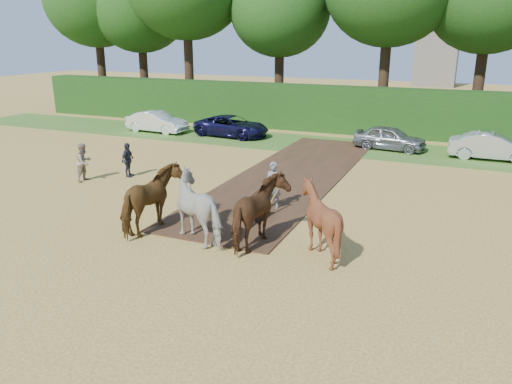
{
  "coord_description": "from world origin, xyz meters",
  "views": [
    {
      "loc": [
        8.69,
        -13.92,
        6.14
      ],
      "look_at": [
        2.75,
        -0.05,
        1.4
      ],
      "focal_mm": 35.0,
      "sensor_mm": 36.0,
      "label": 1
    }
  ],
  "objects_px": {
    "spectator_near": "(84,162)",
    "plough_team": "(233,209)",
    "spectator_far": "(128,160)",
    "parked_cars": "(361,137)"
  },
  "relations": [
    {
      "from": "parked_cars",
      "to": "spectator_near",
      "type": "bearing_deg",
      "value": -130.7
    },
    {
      "from": "spectator_near",
      "to": "spectator_far",
      "type": "height_order",
      "value": "spectator_near"
    },
    {
      "from": "spectator_far",
      "to": "plough_team",
      "type": "distance_m",
      "value": 9.05
    },
    {
      "from": "spectator_near",
      "to": "plough_team",
      "type": "xyz_separation_m",
      "value": [
        8.97,
        -3.57,
        0.21
      ]
    },
    {
      "from": "spectator_near",
      "to": "spectator_far",
      "type": "xyz_separation_m",
      "value": [
        1.34,
        1.29,
        -0.06
      ]
    },
    {
      "from": "plough_team",
      "to": "spectator_near",
      "type": "bearing_deg",
      "value": 158.28
    },
    {
      "from": "spectator_near",
      "to": "parked_cars",
      "type": "bearing_deg",
      "value": -41.07
    },
    {
      "from": "spectator_near",
      "to": "plough_team",
      "type": "relative_size",
      "value": 0.24
    },
    {
      "from": "spectator_far",
      "to": "parked_cars",
      "type": "relative_size",
      "value": 0.05
    },
    {
      "from": "spectator_near",
      "to": "parked_cars",
      "type": "relative_size",
      "value": 0.06
    }
  ]
}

